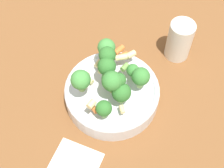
{
  "coord_description": "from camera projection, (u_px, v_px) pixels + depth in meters",
  "views": [
    {
      "loc": [
        -0.24,
        -0.33,
        0.69
      ],
      "look_at": [
        0.0,
        0.0,
        0.07
      ],
      "focal_mm": 50.0,
      "sensor_mm": 36.0,
      "label": 1
    }
  ],
  "objects": [
    {
      "name": "bowl",
      "position": [
        112.0,
        93.0,
        0.77
      ],
      "size": [
        0.23,
        0.23,
        0.05
      ],
      "color": "silver",
      "rests_on": "ground_plane"
    },
    {
      "name": "spoon",
      "position": [
        71.0,
        164.0,
        0.69
      ],
      "size": [
        0.15,
        0.08,
        0.01
      ],
      "rotation": [
        0.0,
        0.0,
        6.69
      ],
      "color": "silver",
      "rests_on": "napkin"
    },
    {
      "name": "pasta_salad",
      "position": [
        111.0,
        75.0,
        0.71
      ],
      "size": [
        0.19,
        0.17,
        0.09
      ],
      "color": "#8CB766",
      "rests_on": "bowl"
    },
    {
      "name": "ground_plane",
      "position": [
        112.0,
        99.0,
        0.8
      ],
      "size": [
        3.0,
        3.0,
        0.0
      ],
      "primitive_type": "plane",
      "color": "brown"
    },
    {
      "name": "cup",
      "position": [
        180.0,
        40.0,
        0.83
      ],
      "size": [
        0.07,
        0.07,
        0.11
      ],
      "color": "silver",
      "rests_on": "ground_plane"
    }
  ]
}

